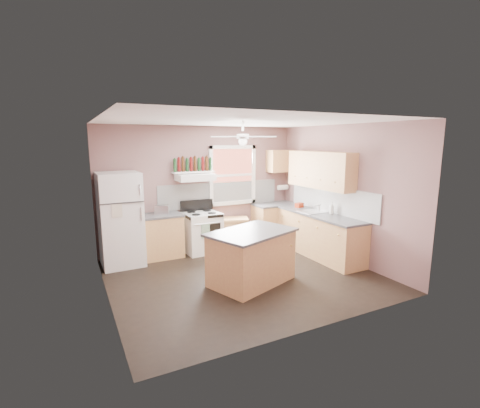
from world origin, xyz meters
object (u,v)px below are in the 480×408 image
toaster (162,210)px  stove (202,232)px  island (251,258)px  refrigerator (121,219)px  cart (234,232)px

toaster → stove: 1.01m
stove → island: bearing=-89.1°
refrigerator → cart: refrigerator is taller
refrigerator → cart: (2.47, 0.14, -0.58)m
refrigerator → stove: refrigerator is taller
refrigerator → stove: (1.67, 0.05, -0.47)m
refrigerator → island: refrigerator is taller
island → refrigerator: bearing=113.9°
toaster → cart: 1.77m
refrigerator → toaster: refrigerator is taller
island → toaster: bearing=95.7°
toaster → island: bearing=-45.0°
cart → stove: bearing=-153.0°
toaster → stove: bearing=12.8°
refrigerator → toaster: size_ratio=6.43×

